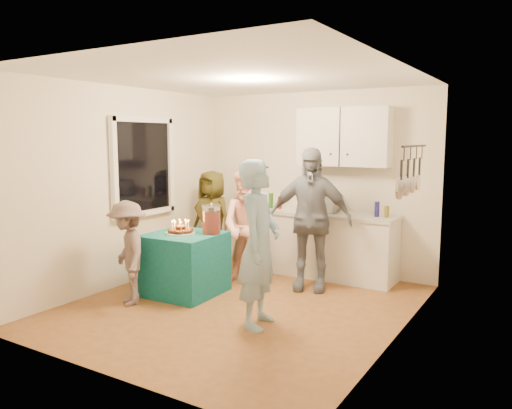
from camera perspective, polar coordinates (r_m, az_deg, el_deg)
The scene contains 19 objects.
floor at distance 5.91m, azimuth -1.80°, elevation -11.51°, with size 4.00×4.00×0.00m, color brown.
ceiling at distance 5.63m, azimuth -1.91°, elevation 14.39°, with size 4.00×4.00×0.00m, color white.
back_wall at distance 7.37m, azimuth 6.69°, elevation 2.60°, with size 3.60×3.60×0.00m, color silver.
left_wall at distance 6.77m, azimuth -14.73°, elevation 1.96°, with size 4.00×4.00×0.00m, color silver.
right_wall at distance 4.88m, azimuth 16.13°, elevation -0.15°, with size 4.00×4.00×0.00m, color silver.
window_night at distance 6.94m, azimuth -12.84°, elevation 4.23°, with size 0.04×1.00×1.20m, color black.
counter at distance 7.14m, azimuth 7.03°, elevation -4.63°, with size 2.20×0.58×0.86m, color white.
countertop at distance 7.06m, azimuth 7.09°, elevation -1.01°, with size 2.24×0.62×0.05m, color beige.
upper_cabinet at distance 7.01m, azimuth 10.00°, elevation 7.60°, with size 1.30×0.30×0.80m, color white.
pot_rack at distance 5.55m, azimuth 17.36°, elevation 3.80°, with size 0.12×1.00×0.60m, color black.
microwave at distance 7.03m, azimuth 7.33°, elevation 0.28°, with size 0.50×0.34×0.28m, color white.
party_table at distance 6.33m, azimuth -8.17°, elevation -6.70°, with size 0.85×0.85×0.76m, color #0E5B60.
donut_cake at distance 6.25m, azimuth -8.63°, elevation -2.49°, with size 0.38×0.38×0.18m, color #381C0C, non-canonical shape.
punch_jar at distance 6.17m, azimuth -5.12°, elevation -1.80°, with size 0.22×0.22×0.34m, color red.
man_birthday at distance 5.10m, azimuth 0.35°, elevation -4.52°, with size 0.63×0.41×1.72m, color #88ADC6.
woman_back_left at distance 7.46m, azimuth -5.04°, elevation -1.74°, with size 0.71×0.47×1.46m, color brown.
woman_back_center at distance 6.55m, azimuth -0.87°, elevation -2.67°, with size 0.75×0.58×1.53m, color #FF9385.
woman_back_right at distance 6.38m, azimuth 6.15°, elevation -1.68°, with size 1.07×0.44×1.82m, color black.
child_near_left at distance 6.01m, azimuth -14.45°, elevation -5.38°, with size 0.79×0.45×1.22m, color brown.
Camera 1 is at (3.05, -4.68, 1.93)m, focal length 35.00 mm.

